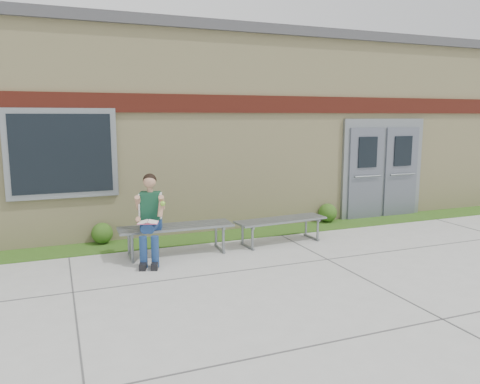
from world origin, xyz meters
name	(u,v)px	position (x,y,z in m)	size (l,w,h in m)	color
ground	(288,276)	(0.00, 0.00, 0.00)	(80.00, 80.00, 0.00)	#9E9E99
grass_strip	(228,235)	(0.00, 2.60, 0.01)	(16.00, 0.80, 0.02)	#264512
school_building	(182,126)	(0.00, 5.99, 2.10)	(16.20, 6.22, 4.20)	beige
bench_left	(176,232)	(-1.26, 1.73, 0.39)	(1.96, 0.59, 0.50)	slate
bench_right	(281,224)	(0.74, 1.73, 0.35)	(1.80, 0.64, 0.46)	slate
girl	(150,216)	(-1.74, 1.52, 0.76)	(0.57, 0.89, 1.43)	navy
shrub_mid	(102,233)	(-2.39, 2.85, 0.21)	(0.39, 0.39, 0.39)	#264512
shrub_east	(328,213)	(2.47, 2.85, 0.23)	(0.41, 0.41, 0.41)	#264512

